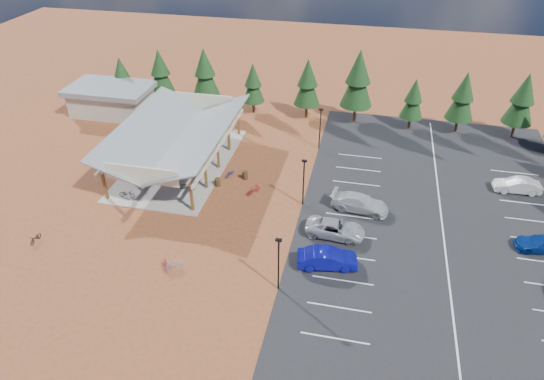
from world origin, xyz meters
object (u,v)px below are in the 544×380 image
at_px(car_2, 335,229).
at_px(outbuilding, 112,99).
at_px(lamp_post_0, 279,261).
at_px(lamp_post_2, 320,126).
at_px(car_1, 328,259).
at_px(bike_13, 173,265).
at_px(lamp_post_1, 304,179).
at_px(bike_4, 187,186).
at_px(bike_7, 212,135).
at_px(trash_bin_1, 245,175).
at_px(bike_15, 254,190).
at_px(car_3, 360,203).
at_px(bike_6, 202,155).
at_px(bike_14, 230,173).
at_px(bike_1, 143,166).
at_px(bike_2, 167,143).
at_px(bike_8, 35,238).
at_px(bike_5, 192,175).
at_px(trash_bin_0, 218,182).
at_px(bike_3, 172,131).
at_px(bike_pavilion, 177,133).
at_px(car_7, 543,244).
at_px(car_9, 517,185).
at_px(bike_0, 127,194).
at_px(bike_11, 166,265).

bearing_deg(car_2, outbuilding, 61.87).
xyz_separation_m(lamp_post_0, car_2, (3.70, 7.74, -2.18)).
height_order(lamp_post_2, car_1, lamp_post_2).
bearing_deg(car_2, bike_13, 123.72).
xyz_separation_m(lamp_post_1, bike_4, (-12.21, -0.09, -2.43)).
bearing_deg(lamp_post_0, car_2, 64.46).
bearing_deg(bike_7, car_2, -123.80).
bearing_deg(trash_bin_1, bike_4, -146.67).
xyz_separation_m(bike_15, car_3, (10.92, -0.52, 0.32)).
distance_m(bike_6, bike_14, 5.20).
relative_size(bike_15, car_2, 0.33).
xyz_separation_m(bike_1, bike_6, (5.56, 3.75, -0.05)).
height_order(outbuilding, bike_1, outbuilding).
bearing_deg(bike_2, bike_8, 149.34).
xyz_separation_m(bike_5, car_3, (18.05, -1.67, 0.23)).
relative_size(car_1, car_2, 0.94).
xyz_separation_m(trash_bin_0, bike_3, (-9.23, 9.95, 0.10)).
distance_m(trash_bin_0, car_3, 15.09).
height_order(bike_14, bike_15, bike_15).
distance_m(bike_1, bike_15, 13.37).
bearing_deg(lamp_post_2, bike_14, -135.65).
bearing_deg(bike_4, bike_pavilion, 26.90).
xyz_separation_m(trash_bin_1, bike_3, (-11.72, 7.99, 0.10)).
bearing_deg(bike_13, car_3, 103.25).
bearing_deg(bike_13, car_7, 81.13).
bearing_deg(trash_bin_0, bike_4, -151.25).
bearing_deg(bike_pavilion, lamp_post_1, -18.43).
bearing_deg(bike_pavilion, car_1, -36.22).
distance_m(bike_3, car_1, 29.79).
height_order(bike_pavilion, bike_6, bike_pavilion).
bearing_deg(car_9, bike_14, -86.90).
bearing_deg(lamp_post_1, bike_0, -171.14).
relative_size(lamp_post_1, trash_bin_1, 5.71).
xyz_separation_m(bike_0, car_7, (39.50, 0.39, 0.18)).
distance_m(bike_8, car_7, 45.22).
bearing_deg(bike_4, lamp_post_1, -91.33).
distance_m(lamp_post_2, bike_5, 16.16).
xyz_separation_m(trash_bin_1, car_2, (10.58, -7.67, 0.34)).
bearing_deg(bike_5, bike_0, 135.71).
bearing_deg(bike_2, bike_6, -127.66).
bearing_deg(bike_4, bike_0, 114.09).
distance_m(bike_15, car_9, 27.34).
distance_m(trash_bin_0, trash_bin_1, 3.17).
bearing_deg(car_1, lamp_post_2, -1.39).
relative_size(lamp_post_0, car_3, 0.92).
distance_m(bike_pavilion, trash_bin_0, 7.45).
xyz_separation_m(lamp_post_1, lamp_post_2, (0.00, 12.00, 0.00)).
xyz_separation_m(trash_bin_0, bike_13, (0.27, -13.14, 0.02)).
bearing_deg(bike_11, bike_3, 86.18).
bearing_deg(lamp_post_2, bike_5, -140.81).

